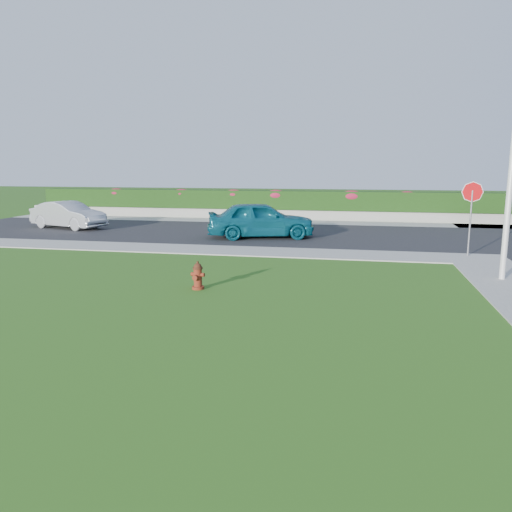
% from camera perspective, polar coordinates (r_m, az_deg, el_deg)
% --- Properties ---
extents(ground, '(120.00, 120.00, 0.00)m').
position_cam_1_polar(ground, '(9.96, -5.89, -8.41)').
color(ground, black).
rests_on(ground, ground).
extents(street_far, '(26.00, 8.00, 0.04)m').
position_cam_1_polar(street_far, '(24.51, -7.33, 2.80)').
color(street_far, black).
rests_on(street_far, ground).
extents(sidewalk_far, '(24.00, 2.00, 0.04)m').
position_cam_1_polar(sidewalk_far, '(20.31, -14.54, 1.01)').
color(sidewalk_far, gray).
rests_on(sidewalk_far, ground).
extents(curb_corner, '(2.00, 2.00, 0.04)m').
position_cam_1_polar(curb_corner, '(18.73, 24.07, -0.33)').
color(curb_corner, gray).
rests_on(curb_corner, ground).
extents(sidewalk_beyond, '(34.00, 2.00, 0.04)m').
position_cam_1_polar(sidewalk_beyond, '(28.43, 3.63, 3.90)').
color(sidewalk_beyond, gray).
rests_on(sidewalk_beyond, ground).
extents(retaining_wall, '(34.00, 0.40, 0.60)m').
position_cam_1_polar(retaining_wall, '(29.88, 4.03, 4.75)').
color(retaining_wall, gray).
rests_on(retaining_wall, ground).
extents(hedge, '(32.00, 0.90, 1.10)m').
position_cam_1_polar(hedge, '(29.91, 4.07, 6.38)').
color(hedge, black).
rests_on(hedge, retaining_wall).
extents(fire_hydrant, '(0.38, 0.36, 0.74)m').
position_cam_1_polar(fire_hydrant, '(13.09, -6.67, -2.28)').
color(fire_hydrant, '#4D1E0C').
rests_on(fire_hydrant, ground).
extents(sedan_teal, '(5.03, 3.13, 1.60)m').
position_cam_1_polar(sedan_teal, '(22.00, 0.54, 4.18)').
color(sedan_teal, '#0D576A').
rests_on(sedan_teal, street_far).
extents(sedan_silver, '(4.34, 2.52, 1.35)m').
position_cam_1_polar(sedan_silver, '(27.10, -20.67, 4.42)').
color(sedan_silver, '#A8ACB0').
rests_on(sedan_silver, street_far).
extents(utility_pole, '(0.16, 0.16, 6.52)m').
position_cam_1_polar(utility_pole, '(15.36, 27.24, 9.46)').
color(utility_pole, silver).
rests_on(utility_pole, ground).
extents(stop_sign, '(0.72, 0.06, 2.64)m').
position_cam_1_polar(stop_sign, '(18.99, 23.44, 5.80)').
color(stop_sign, slate).
rests_on(stop_sign, ground).
extents(flower_clump_a, '(1.15, 0.74, 0.57)m').
position_cam_1_polar(flower_clump_a, '(33.16, -15.65, 6.97)').
color(flower_clump_a, '#B31E3F').
rests_on(flower_clump_a, hedge).
extents(flower_clump_b, '(1.12, 0.72, 0.56)m').
position_cam_1_polar(flower_clump_b, '(31.42, -8.50, 7.08)').
color(flower_clump_b, '#B31E3F').
rests_on(flower_clump_b, hedge).
extents(flower_clump_c, '(1.14, 0.74, 0.57)m').
position_cam_1_polar(flower_clump_c, '(30.45, -2.55, 7.08)').
color(flower_clump_c, '#B31E3F').
rests_on(flower_clump_c, hedge).
extents(flower_clump_d, '(1.25, 0.81, 0.63)m').
position_cam_1_polar(flower_clump_d, '(29.93, 2.31, 6.98)').
color(flower_clump_d, '#B31E3F').
rests_on(flower_clump_d, hedge).
extents(flower_clump_e, '(1.29, 0.83, 0.65)m').
position_cam_1_polar(flower_clump_e, '(29.55, 10.88, 6.75)').
color(flower_clump_e, '#B31E3F').
rests_on(flower_clump_e, hedge).
extents(flower_clump_f, '(1.08, 0.70, 0.54)m').
position_cam_1_polar(flower_clump_f, '(29.67, 16.87, 6.59)').
color(flower_clump_f, '#B31E3F').
rests_on(flower_clump_f, hedge).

